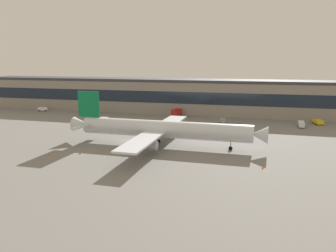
{
  "coord_description": "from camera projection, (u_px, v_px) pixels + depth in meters",
  "views": [
    {
      "loc": [
        37.57,
        -90.9,
        24.27
      ],
      "look_at": [
        12.54,
        2.09,
        5.0
      ],
      "focal_mm": 35.25,
      "sensor_mm": 36.0,
      "label": 1
    }
  ],
  "objects": [
    {
      "name": "stair_truck",
      "position": [
        176.0,
        113.0,
        142.11
      ],
      "size": [
        3.66,
        6.38,
        3.55
      ],
      "color": "red",
      "rests_on": "ground_plane"
    },
    {
      "name": "terminal_building",
      "position": [
        173.0,
        96.0,
        154.29
      ],
      "size": [
        195.08,
        16.49,
        15.72
      ],
      "color": "gray",
      "rests_on": "ground_plane"
    },
    {
      "name": "belt_loader",
      "position": [
        301.0,
        124.0,
        121.59
      ],
      "size": [
        2.4,
        6.5,
        1.95
      ],
      "color": "white",
      "rests_on": "ground_plane"
    },
    {
      "name": "ground_plane",
      "position": [
        127.0,
        141.0,
        100.41
      ],
      "size": [
        600.0,
        600.0,
        0.0
      ],
      "primitive_type": "plane",
      "color": "slate"
    },
    {
      "name": "crew_van",
      "position": [
        91.0,
        112.0,
        148.66
      ],
      "size": [
        5.63,
        4.33,
        2.55
      ],
      "color": "gray",
      "rests_on": "ground_plane"
    },
    {
      "name": "baggage_tug",
      "position": [
        223.0,
        121.0,
        128.86
      ],
      "size": [
        2.61,
        3.88,
        1.85
      ],
      "color": "gray",
      "rests_on": "ground_plane"
    },
    {
      "name": "airliner",
      "position": [
        161.0,
        129.0,
        94.71
      ],
      "size": [
        57.85,
        49.71,
        15.13
      ],
      "color": "silver",
      "rests_on": "ground_plane"
    },
    {
      "name": "pushback_tractor",
      "position": [
        318.0,
        122.0,
        126.63
      ],
      "size": [
        3.68,
        5.29,
        1.75
      ],
      "color": "yellow",
      "rests_on": "ground_plane"
    },
    {
      "name": "traffic_cone_3",
      "position": [
        108.0,
        150.0,
        89.35
      ],
      "size": [
        0.46,
        0.46,
        0.57
      ],
      "primitive_type": "cone",
      "color": "#F2590C",
      "rests_on": "ground_plane"
    },
    {
      "name": "traffic_cone_0",
      "position": [
        263.0,
        167.0,
        75.17
      ],
      "size": [
        0.48,
        0.48,
        0.6
      ],
      "primitive_type": "cone",
      "color": "#F2590C",
      "rests_on": "ground_plane"
    },
    {
      "name": "follow_me_car",
      "position": [
        43.0,
        109.0,
        159.83
      ],
      "size": [
        4.73,
        2.89,
        1.85
      ],
      "color": "white",
      "rests_on": "ground_plane"
    },
    {
      "name": "traffic_cone_2",
      "position": [
        80.0,
        152.0,
        86.92
      ],
      "size": [
        0.58,
        0.58,
        0.72
      ],
      "primitive_type": "cone",
      "color": "#F2590C",
      "rests_on": "ground_plane"
    },
    {
      "name": "traffic_cone_1",
      "position": [
        49.0,
        154.0,
        85.35
      ],
      "size": [
        0.58,
        0.58,
        0.72
      ],
      "primitive_type": "cone",
      "color": "#F2590C",
      "rests_on": "ground_plane"
    }
  ]
}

